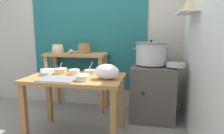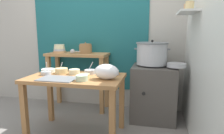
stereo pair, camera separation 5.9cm
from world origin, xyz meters
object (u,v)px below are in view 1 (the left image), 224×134
(bowl_stack_enamel, at_px, (58,49))
(prep_bowl_3, at_px, (82,78))
(clay_pot, at_px, (84,49))
(prep_bowl_6, at_px, (104,73))
(ladle, at_px, (72,51))
(steamer_pot, at_px, (151,53))
(prep_bowl_1, at_px, (90,72))
(prep_bowl_0, at_px, (114,72))
(wide_pan, at_px, (176,65))
(prep_table, at_px, (76,86))
(prep_bowl_4, at_px, (61,71))
(stove_block, at_px, (152,92))
(prep_bowl_7, at_px, (47,71))
(prep_bowl_8, at_px, (85,76))
(prep_bowl_2, at_px, (74,72))
(prep_bowl_5, at_px, (45,73))
(plastic_bag, at_px, (107,72))
(serving_tray, at_px, (58,79))
(back_shelf_table, at_px, (77,67))

(bowl_stack_enamel, relative_size, prep_bowl_3, 1.50)
(clay_pot, height_order, prep_bowl_6, clay_pot)
(prep_bowl_6, bearing_deg, ladle, 136.68)
(steamer_pot, height_order, prep_bowl_6, steamer_pot)
(bowl_stack_enamel, bearing_deg, prep_bowl_1, -40.36)
(prep_bowl_0, xyz_separation_m, prep_bowl_6, (-0.12, -0.05, -0.01))
(bowl_stack_enamel, bearing_deg, wide_pan, -7.68)
(prep_table, height_order, prep_bowl_4, prep_bowl_4)
(prep_table, relative_size, stove_block, 1.41)
(stove_block, distance_m, steamer_pot, 0.55)
(stove_block, relative_size, prep_bowl_4, 5.04)
(prep_table, xyz_separation_m, steamer_pot, (0.85, 0.70, 0.33))
(wide_pan, height_order, prep_bowl_0, wide_pan)
(clay_pot, relative_size, prep_bowl_7, 1.16)
(clay_pot, xyz_separation_m, prep_bowl_8, (0.29, -0.85, -0.23))
(prep_bowl_7, bearing_deg, prep_bowl_2, -5.69)
(wide_pan, bearing_deg, prep_bowl_7, -166.29)
(prep_bowl_0, height_order, prep_bowl_5, prep_bowl_5)
(clay_pot, distance_m, prep_bowl_5, 0.86)
(plastic_bag, bearing_deg, bowl_stack_enamel, 139.31)
(ladle, xyz_separation_m, serving_tray, (0.21, -0.91, -0.21))
(prep_bowl_2, bearing_deg, prep_bowl_8, -40.63)
(plastic_bag, relative_size, prep_bowl_0, 2.32)
(prep_bowl_0, bearing_deg, stove_block, 46.95)
(steamer_pot, bearing_deg, serving_tray, -138.57)
(back_shelf_table, bearing_deg, prep_bowl_6, -48.48)
(prep_bowl_0, xyz_separation_m, prep_bowl_5, (-0.80, -0.18, -0.01))
(prep_bowl_3, xyz_separation_m, prep_bowl_8, (-0.02, 0.14, -0.01))
(clay_pot, bearing_deg, prep_bowl_1, -65.82)
(prep_bowl_4, height_order, prep_bowl_6, prep_bowl_4)
(clay_pot, height_order, wide_pan, clay_pot)
(ladle, xyz_separation_m, prep_bowl_0, (0.76, -0.56, -0.18))
(back_shelf_table, xyz_separation_m, ladle, (-0.05, -0.07, 0.26))
(wide_pan, bearing_deg, prep_bowl_0, -153.75)
(plastic_bag, distance_m, prep_bowl_4, 0.65)
(prep_bowl_7, bearing_deg, prep_bowl_6, -2.19)
(prep_bowl_3, bearing_deg, plastic_bag, 29.00)
(prep_bowl_6, distance_m, prep_bowl_8, 0.25)
(clay_pot, height_order, prep_bowl_0, clay_pot)
(ladle, height_order, prep_bowl_1, ladle)
(serving_tray, relative_size, prep_bowl_5, 2.49)
(prep_bowl_0, bearing_deg, ladle, 143.80)
(prep_bowl_0, bearing_deg, prep_bowl_1, 179.38)
(back_shelf_table, xyz_separation_m, prep_bowl_4, (0.06, -0.68, 0.08))
(prep_bowl_0, distance_m, prep_bowl_2, 0.49)
(wide_pan, relative_size, prep_bowl_1, 1.66)
(plastic_bag, distance_m, prep_bowl_0, 0.24)
(wide_pan, distance_m, prep_bowl_6, 0.96)
(serving_tray, distance_m, prep_bowl_0, 0.66)
(prep_table, height_order, prep_bowl_1, prep_bowl_1)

